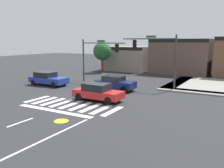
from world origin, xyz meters
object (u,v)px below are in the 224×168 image
Objects in this scene: traffic_signal_northeast at (156,51)px; car_red at (98,92)px; car_navy at (115,83)px; traffic_signal_northwest at (98,52)px; roadside_tree at (102,51)px; car_blue at (48,79)px.

traffic_signal_northeast reaches higher than car_red.
car_navy is (-0.86, 4.60, 0.02)m from car_red.
traffic_signal_northwest is at bearing 140.97° from car_navy.
car_red is (-2.36, -7.58, -3.22)m from traffic_signal_northeast.
traffic_signal_northwest is 9.60m from roadside_tree.
roadside_tree is at bearing 92.78° from car_blue.
traffic_signal_northwest is at bearing -57.89° from car_red.
car_blue is at bearing 20.12° from traffic_signal_northeast.
car_blue is at bearing -87.22° from roadside_tree.
car_navy is at bearing -39.03° from traffic_signal_northwest.
roadside_tree is (-8.78, 11.73, 2.59)m from car_navy.
car_blue reaches higher than car_red.
car_navy is at bearing -79.40° from car_red.
car_blue is 13.19m from roadside_tree.
traffic_signal_northeast is at bearing 20.12° from car_blue.
roadside_tree is at bearing 119.05° from traffic_signal_northwest.
car_navy is 0.85× the size of roadside_tree.
traffic_signal_northwest is (-7.34, 0.36, -0.32)m from traffic_signal_northeast.
traffic_signal_northeast reaches higher than traffic_signal_northwest.
traffic_signal_northwest reaches higher than car_blue.
traffic_signal_northwest is at bearing -2.78° from traffic_signal_northeast.
traffic_signal_northwest is at bearing -60.95° from roadside_tree.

